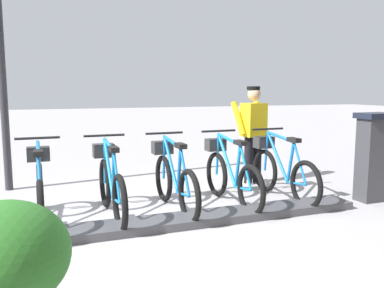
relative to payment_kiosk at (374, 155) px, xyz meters
name	(u,v)px	position (x,y,z in m)	size (l,w,h in m)	color
ground_plane	(138,230)	(-0.05, 3.48, -0.67)	(60.00, 60.00, 0.00)	#AAA6A9
dock_rail_base	(138,226)	(-0.05, 3.48, -0.62)	(0.44, 5.81, 0.10)	#47474C
payment_kiosk	(374,155)	(0.00, 0.00, 0.00)	(0.36, 0.52, 1.28)	#38383D
bike_docked_0	(281,170)	(0.57, 1.18, -0.24)	(1.72, 0.54, 1.02)	black
bike_docked_1	(230,174)	(0.57, 2.01, -0.24)	(1.72, 0.54, 1.02)	black
bike_docked_2	(173,178)	(0.57, 2.85, -0.24)	(1.72, 0.54, 1.02)	black
bike_docked_3	(111,184)	(0.57, 3.68, -0.24)	(1.72, 0.54, 1.02)	black
bike_docked_4	(40,189)	(0.57, 4.52, -0.24)	(1.72, 0.54, 1.02)	black
worker_near_rack	(253,131)	(1.56, 1.11, 0.24)	(0.51, 0.68, 1.66)	white
planter_bush	(6,273)	(-1.96, 4.69, -0.12)	(0.76, 0.76, 0.97)	#59544C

